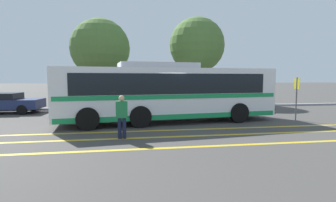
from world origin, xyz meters
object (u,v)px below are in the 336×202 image
at_px(parked_car_0, 6,103).
at_px(parked_car_1, 102,100).
at_px(tree_1, 197,45).
at_px(bus_stop_sign, 297,93).
at_px(transit_bus, 168,92).
at_px(parked_car_2, 195,99).
at_px(tree_0, 100,48).
at_px(pedestrian_0, 122,114).

height_order(parked_car_0, parked_car_1, parked_car_1).
bearing_deg(tree_1, bus_stop_sign, -77.88).
relative_size(transit_bus, parked_car_2, 2.38).
bearing_deg(transit_bus, tree_1, 150.83).
relative_size(parked_car_0, tree_0, 0.59).
bearing_deg(parked_car_0, transit_bus, 65.56).
relative_size(pedestrian_0, tree_1, 0.21).
bearing_deg(transit_bus, parked_car_1, -149.66).
relative_size(transit_bus, parked_car_1, 2.58).
bearing_deg(bus_stop_sign, pedestrian_0, -79.05).
relative_size(parked_car_1, parked_car_2, 0.93).
distance_m(parked_car_2, bus_stop_sign, 7.04).
bearing_deg(parked_car_2, transit_bus, 147.95).
height_order(bus_stop_sign, tree_1, tree_1).
bearing_deg(bus_stop_sign, tree_0, -141.43).
bearing_deg(parked_car_1, transit_bus, -140.68).
bearing_deg(parked_car_2, pedestrian_0, 146.21).
relative_size(parked_car_2, tree_0, 0.65).
xyz_separation_m(bus_stop_sign, tree_0, (-11.08, 11.10, 3.39)).
height_order(pedestrian_0, tree_0, tree_0).
distance_m(transit_bus, parked_car_2, 5.95).
xyz_separation_m(parked_car_1, pedestrian_0, (1.48, -8.51, 0.17)).
distance_m(parked_car_0, bus_stop_sign, 17.53).
distance_m(transit_bus, tree_0, 11.77).
bearing_deg(transit_bus, tree_0, -164.27).
height_order(parked_car_1, tree_1, tree_1).
bearing_deg(parked_car_1, parked_car_0, 93.18).
relative_size(parked_car_1, tree_1, 0.57).
distance_m(parked_car_1, tree_1, 10.86).
bearing_deg(tree_1, parked_car_1, -146.11).
height_order(parked_car_1, tree_0, tree_0).
distance_m(parked_car_1, bus_stop_sign, 12.03).
xyz_separation_m(tree_0, tree_1, (8.68, 0.07, 0.45)).
xyz_separation_m(transit_bus, tree_1, (4.43, 10.54, 3.72)).
relative_size(transit_bus, parked_car_0, 2.60).
relative_size(parked_car_0, pedestrian_0, 2.72).
xyz_separation_m(parked_car_0, tree_0, (5.51, 5.49, 4.15)).
distance_m(parked_car_0, tree_0, 8.82).
height_order(tree_0, tree_1, tree_1).
bearing_deg(parked_car_0, pedestrian_0, 44.09).
bearing_deg(transit_bus, parked_car_2, 144.49).
bearing_deg(parked_car_2, bus_stop_sign, -148.45).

